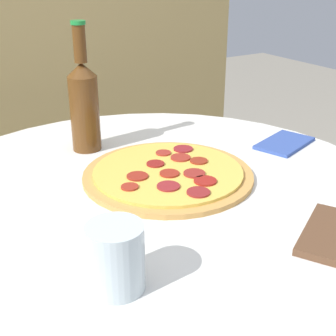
# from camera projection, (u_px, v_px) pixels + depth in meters

# --- Properties ---
(table) EXTENTS (0.97, 0.97, 0.75)m
(table) POSITION_uv_depth(u_px,v_px,m) (153.00, 262.00, 0.94)
(table) COLOR silver
(table) RESTS_ON ground_plane
(fence_panel) EXTENTS (1.59, 0.04, 1.63)m
(fence_panel) POSITION_uv_depth(u_px,v_px,m) (24.00, 75.00, 1.48)
(fence_panel) COLOR tan
(fence_panel) RESTS_ON ground_plane
(pizza) EXTENTS (0.34, 0.34, 0.02)m
(pizza) POSITION_uv_depth(u_px,v_px,m) (168.00, 174.00, 0.93)
(pizza) COLOR #C68E47
(pizza) RESTS_ON table
(beer_bottle) EXTENTS (0.07, 0.07, 0.28)m
(beer_bottle) POSITION_uv_depth(u_px,v_px,m) (84.00, 103.00, 1.03)
(beer_bottle) COLOR #563314
(beer_bottle) RESTS_ON table
(drinking_glass) EXTENTS (0.08, 0.08, 0.09)m
(drinking_glass) POSITION_uv_depth(u_px,v_px,m) (116.00, 257.00, 0.60)
(drinking_glass) COLOR silver
(drinking_glass) RESTS_ON table
(napkin) EXTENTS (0.16, 0.13, 0.01)m
(napkin) POSITION_uv_depth(u_px,v_px,m) (284.00, 143.00, 1.09)
(napkin) COLOR #334C99
(napkin) RESTS_ON table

